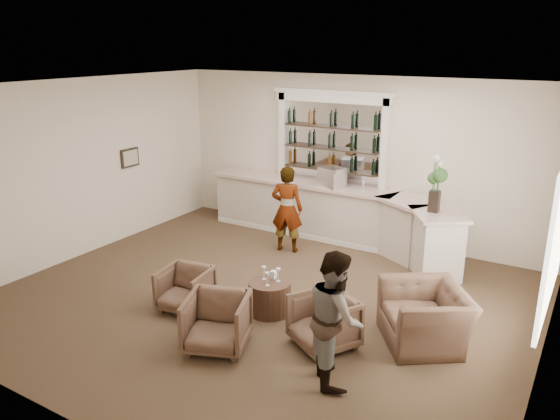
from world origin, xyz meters
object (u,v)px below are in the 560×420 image
at_px(bar_counter, 335,214).
at_px(armchair_center, 217,322).
at_px(armchair_far, 425,316).
at_px(espresso_machine, 332,177).
at_px(armchair_left, 185,289).
at_px(guest, 335,317).
at_px(flower_vase, 436,180).
at_px(armchair_right, 324,322).
at_px(sommelier, 287,209).
at_px(cocktail_table, 270,297).

bearing_deg(bar_counter, armchair_center, -84.55).
distance_m(armchair_far, espresso_machine, 4.16).
bearing_deg(armchair_left, guest, -18.21).
height_order(bar_counter, flower_vase, flower_vase).
distance_m(guest, armchair_right, 0.87).
bearing_deg(flower_vase, guest, -90.99).
relative_size(guest, armchair_right, 2.10).
xyz_separation_m(bar_counter, armchair_right, (1.62, -3.72, -0.22)).
distance_m(armchair_center, armchair_far, 2.79).
bearing_deg(espresso_machine, armchair_right, -47.85).
height_order(sommelier, armchair_left, sommelier).
distance_m(armchair_left, espresso_machine, 4.00).
relative_size(sommelier, guest, 1.02).
height_order(sommelier, espresso_machine, sommelier).
relative_size(cocktail_table, armchair_left, 0.88).
xyz_separation_m(armchair_far, espresso_machine, (-2.83, 2.89, 0.96)).
xyz_separation_m(guest, armchair_center, (-1.63, -0.18, -0.45)).
xyz_separation_m(armchair_center, armchair_far, (2.31, 1.57, 0.01)).
relative_size(armchair_center, flower_vase, 0.83).
bearing_deg(cocktail_table, flower_vase, 58.78).
relative_size(bar_counter, armchair_left, 7.86).
height_order(sommelier, guest, sommelier).
height_order(guest, armchair_right, guest).
bearing_deg(armchair_left, bar_counter, 71.60).
bearing_deg(guest, armchair_center, 59.76).
xyz_separation_m(armchair_far, flower_vase, (-0.62, 2.31, 1.31)).
xyz_separation_m(cocktail_table, armchair_center, (-0.07, -1.20, 0.12)).
bearing_deg(armchair_far, armchair_center, -91.32).
xyz_separation_m(cocktail_table, guest, (1.56, -1.02, 0.57)).
height_order(armchair_left, flower_vase, flower_vase).
bearing_deg(cocktail_table, espresso_machine, 100.20).
height_order(sommelier, flower_vase, flower_vase).
height_order(guest, flower_vase, flower_vase).
bearing_deg(espresso_machine, cocktail_table, -62.45).
bearing_deg(guest, armchair_left, 43.97).
distance_m(cocktail_table, armchair_right, 1.21).
relative_size(armchair_center, armchair_far, 0.69).
xyz_separation_m(sommelier, espresso_machine, (0.49, 0.92, 0.50)).
xyz_separation_m(armchair_left, flower_vase, (2.78, 3.24, 1.36)).
xyz_separation_m(espresso_machine, flower_vase, (2.21, -0.59, 0.35)).
bearing_deg(sommelier, cocktail_table, 99.34).
relative_size(sommelier, espresso_machine, 3.71).
xyz_separation_m(bar_counter, armchair_center, (0.43, -4.49, -0.20)).
bearing_deg(armchair_far, sommelier, -156.29).
relative_size(guest, armchair_left, 2.26).
relative_size(espresso_machine, flower_vase, 0.46).
relative_size(guest, armchair_center, 2.01).
bearing_deg(armchair_right, sommelier, 158.93).
bearing_deg(flower_vase, armchair_center, -113.57).
height_order(bar_counter, armchair_right, bar_counter).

